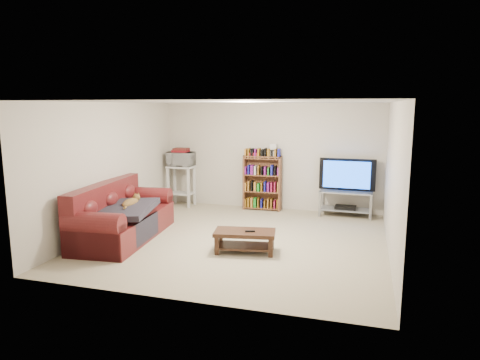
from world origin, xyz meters
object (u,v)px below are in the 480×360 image
(sofa, at_px, (120,219))
(coffee_table, at_px, (245,237))
(tv_stand, at_px, (346,199))
(bookshelf, at_px, (262,182))

(sofa, xyz_separation_m, coffee_table, (2.34, -0.10, -0.10))
(tv_stand, relative_size, bookshelf, 0.90)
(coffee_table, relative_size, bookshelf, 0.84)
(sofa, height_order, coffee_table, sofa)
(tv_stand, xyz_separation_m, bookshelf, (-1.85, 0.07, 0.27))
(sofa, height_order, bookshelf, bookshelf)
(coffee_table, distance_m, tv_stand, 3.18)
(coffee_table, relative_size, tv_stand, 0.93)
(sofa, bearing_deg, bookshelf, 49.89)
(sofa, relative_size, bookshelf, 1.95)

